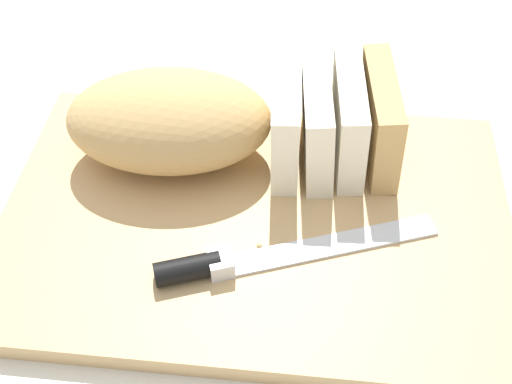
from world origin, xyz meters
TOP-DOWN VIEW (x-y plane):
  - ground_plane at (0.00, 0.00)m, footprint 3.00×3.00m
  - cutting_board at (0.00, 0.00)m, footprint 0.46×0.31m
  - bread_loaf at (-0.03, 0.07)m, footprint 0.31×0.14m
  - bread_knife at (-0.01, -0.06)m, footprint 0.24×0.10m
  - crumb_near_knife at (0.01, -0.04)m, footprint 0.00×0.00m
  - crumb_near_loaf at (-0.03, -0.04)m, footprint 0.00×0.00m
  - crumb_stray_left at (-0.05, 0.07)m, footprint 0.01×0.01m

SIDE VIEW (x-z plane):
  - ground_plane at x=0.00m, z-range 0.00..0.00m
  - cutting_board at x=0.00m, z-range 0.00..0.02m
  - crumb_near_loaf at x=-0.03m, z-range 0.02..0.02m
  - crumb_near_knife at x=0.01m, z-range 0.02..0.03m
  - crumb_stray_left at x=-0.05m, z-range 0.02..0.03m
  - bread_knife at x=-0.01m, z-range 0.02..0.04m
  - bread_loaf at x=-0.03m, z-range 0.02..0.11m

